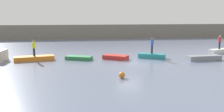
{
  "coord_description": "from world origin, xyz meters",
  "views": [
    {
      "loc": [
        -5.03,
        -22.59,
        4.58
      ],
      "look_at": [
        -1.57,
        1.31,
        0.45
      ],
      "focal_mm": 37.55,
      "sensor_mm": 36.0,
      "label": 1
    }
  ],
  "objects_px": {
    "rowboat_green": "(79,58)",
    "rowboat_grey": "(204,58)",
    "rowboat_red": "(116,57)",
    "person_red_shirt": "(220,41)",
    "rowboat_white": "(219,51)",
    "rowboat_teal": "(152,56)",
    "person_blue_shirt": "(152,45)",
    "person_hiviz_shirt": "(34,47)",
    "mooring_buoy": "(122,75)",
    "rowboat_orange": "(34,58)"
  },
  "relations": [
    {
      "from": "person_blue_shirt",
      "to": "rowboat_orange",
      "type": "bearing_deg",
      "value": 178.03
    },
    {
      "from": "rowboat_white",
      "to": "person_blue_shirt",
      "type": "bearing_deg",
      "value": 176.6
    },
    {
      "from": "person_blue_shirt",
      "to": "person_hiviz_shirt",
      "type": "xyz_separation_m",
      "value": [
        -12.58,
        0.43,
        -0.07
      ]
    },
    {
      "from": "rowboat_grey",
      "to": "mooring_buoy",
      "type": "height_order",
      "value": "rowboat_grey"
    },
    {
      "from": "rowboat_orange",
      "to": "person_red_shirt",
      "type": "xyz_separation_m",
      "value": [
        22.14,
        1.96,
        1.22
      ]
    },
    {
      "from": "person_blue_shirt",
      "to": "mooring_buoy",
      "type": "xyz_separation_m",
      "value": [
        -4.82,
        -7.81,
        -1.27
      ]
    },
    {
      "from": "rowboat_orange",
      "to": "person_blue_shirt",
      "type": "xyz_separation_m",
      "value": [
        12.58,
        -0.43,
        1.27
      ]
    },
    {
      "from": "rowboat_white",
      "to": "person_hiviz_shirt",
      "type": "relative_size",
      "value": 1.61
    },
    {
      "from": "rowboat_orange",
      "to": "mooring_buoy",
      "type": "xyz_separation_m",
      "value": [
        7.76,
        -8.24,
        -0.0
      ]
    },
    {
      "from": "person_red_shirt",
      "to": "rowboat_orange",
      "type": "bearing_deg",
      "value": -174.94
    },
    {
      "from": "rowboat_grey",
      "to": "person_hiviz_shirt",
      "type": "distance_m",
      "value": 17.86
    },
    {
      "from": "rowboat_red",
      "to": "rowboat_grey",
      "type": "xyz_separation_m",
      "value": [
        9.13,
        -1.91,
        0.03
      ]
    },
    {
      "from": "rowboat_teal",
      "to": "rowboat_white",
      "type": "xyz_separation_m",
      "value": [
        9.56,
        2.39,
        -0.01
      ]
    },
    {
      "from": "rowboat_green",
      "to": "rowboat_teal",
      "type": "height_order",
      "value": "rowboat_teal"
    },
    {
      "from": "person_hiviz_shirt",
      "to": "person_red_shirt",
      "type": "height_order",
      "value": "person_red_shirt"
    },
    {
      "from": "rowboat_green",
      "to": "person_blue_shirt",
      "type": "distance_m",
      "value": 8.08
    },
    {
      "from": "rowboat_grey",
      "to": "mooring_buoy",
      "type": "bearing_deg",
      "value": -153.17
    },
    {
      "from": "person_hiviz_shirt",
      "to": "rowboat_grey",
      "type": "bearing_deg",
      "value": -7.74
    },
    {
      "from": "rowboat_green",
      "to": "rowboat_grey",
      "type": "relative_size",
      "value": 0.77
    },
    {
      "from": "rowboat_white",
      "to": "person_blue_shirt",
      "type": "distance_m",
      "value": 9.94
    },
    {
      "from": "rowboat_red",
      "to": "rowboat_white",
      "type": "distance_m",
      "value": 13.83
    },
    {
      "from": "rowboat_orange",
      "to": "person_hiviz_shirt",
      "type": "distance_m",
      "value": 1.2
    },
    {
      "from": "rowboat_white",
      "to": "mooring_buoy",
      "type": "distance_m",
      "value": 17.63
    },
    {
      "from": "rowboat_grey",
      "to": "mooring_buoy",
      "type": "xyz_separation_m",
      "value": [
        -9.9,
        -5.84,
        -0.02
      ]
    },
    {
      "from": "rowboat_grey",
      "to": "person_red_shirt",
      "type": "relative_size",
      "value": 2.07
    },
    {
      "from": "rowboat_orange",
      "to": "person_red_shirt",
      "type": "relative_size",
      "value": 2.28
    },
    {
      "from": "rowboat_grey",
      "to": "rowboat_white",
      "type": "bearing_deg",
      "value": 40.5
    },
    {
      "from": "rowboat_white",
      "to": "mooring_buoy",
      "type": "bearing_deg",
      "value": -162.11
    },
    {
      "from": "rowboat_red",
      "to": "mooring_buoy",
      "type": "relative_size",
      "value": 5.66
    },
    {
      "from": "rowboat_white",
      "to": "person_red_shirt",
      "type": "xyz_separation_m",
      "value": [
        -0.0,
        -0.0,
        1.21
      ]
    },
    {
      "from": "rowboat_teal",
      "to": "rowboat_grey",
      "type": "bearing_deg",
      "value": 5.86
    },
    {
      "from": "rowboat_green",
      "to": "person_red_shirt",
      "type": "relative_size",
      "value": 1.59
    },
    {
      "from": "rowboat_green",
      "to": "rowboat_grey",
      "type": "height_order",
      "value": "rowboat_grey"
    },
    {
      "from": "rowboat_orange",
      "to": "person_hiviz_shirt",
      "type": "relative_size",
      "value": 2.32
    },
    {
      "from": "person_blue_shirt",
      "to": "person_red_shirt",
      "type": "xyz_separation_m",
      "value": [
        9.56,
        2.39,
        -0.05
      ]
    },
    {
      "from": "rowboat_orange",
      "to": "rowboat_white",
      "type": "distance_m",
      "value": 22.22
    },
    {
      "from": "mooring_buoy",
      "to": "person_hiviz_shirt",
      "type": "bearing_deg",
      "value": 133.27
    },
    {
      "from": "person_blue_shirt",
      "to": "rowboat_white",
      "type": "bearing_deg",
      "value": 14.05
    },
    {
      "from": "person_red_shirt",
      "to": "rowboat_grey",
      "type": "bearing_deg",
      "value": -135.79
    },
    {
      "from": "rowboat_grey",
      "to": "person_red_shirt",
      "type": "distance_m",
      "value": 6.37
    },
    {
      "from": "rowboat_grey",
      "to": "person_hiviz_shirt",
      "type": "xyz_separation_m",
      "value": [
        -17.65,
        2.4,
        1.18
      ]
    },
    {
      "from": "rowboat_green",
      "to": "person_blue_shirt",
      "type": "xyz_separation_m",
      "value": [
        7.97,
        -0.33,
        1.32
      ]
    },
    {
      "from": "rowboat_green",
      "to": "rowboat_red",
      "type": "relative_size",
      "value": 1.06
    },
    {
      "from": "rowboat_teal",
      "to": "person_blue_shirt",
      "type": "distance_m",
      "value": 1.26
    },
    {
      "from": "rowboat_green",
      "to": "rowboat_grey",
      "type": "distance_m",
      "value": 13.25
    },
    {
      "from": "rowboat_orange",
      "to": "person_hiviz_shirt",
      "type": "xyz_separation_m",
      "value": [
        0.0,
        0.0,
        1.2
      ]
    },
    {
      "from": "rowboat_red",
      "to": "rowboat_white",
      "type": "bearing_deg",
      "value": 42.4
    },
    {
      "from": "rowboat_teal",
      "to": "person_hiviz_shirt",
      "type": "xyz_separation_m",
      "value": [
        -12.58,
        0.43,
        1.18
      ]
    },
    {
      "from": "rowboat_red",
      "to": "person_red_shirt",
      "type": "xyz_separation_m",
      "value": [
        13.61,
        2.45,
        1.23
      ]
    },
    {
      "from": "rowboat_white",
      "to": "person_blue_shirt",
      "type": "xyz_separation_m",
      "value": [
        -9.56,
        -2.39,
        1.26
      ]
    }
  ]
}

